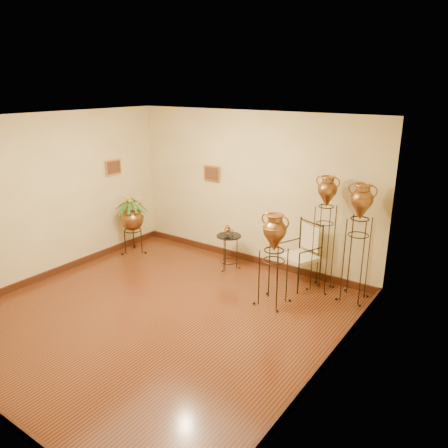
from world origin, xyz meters
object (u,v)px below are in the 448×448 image
Objects in this scene: amphora_tall at (324,233)px; amphora_mid at (358,242)px; armchair at (299,255)px; side_table at (229,251)px; planter_urn at (132,216)px.

amphora_tall is 0.55m from amphora_mid.
armchair is 1.33× the size of side_table.
side_table is at bearing -174.42° from amphora_tall.
side_table is (-1.34, -0.11, -0.20)m from armchair.
amphora_mid is at bearing 3.41° from side_table.
armchair is at bearing -178.47° from amphora_mid.
amphora_mid is at bearing 7.60° from planter_urn.
amphora_tall reaches higher than planter_urn.
side_table is at bearing 12.21° from planter_urn.
side_table is (-2.27, -0.14, -0.61)m from amphora_mid.
amphora_tall is at bearing 176.63° from amphora_mid.
armchair is at bearing 9.26° from planter_urn.
amphora_mid reaches higher than side_table.
amphora_mid is 1.02m from armchair.
armchair is at bearing 4.72° from side_table.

